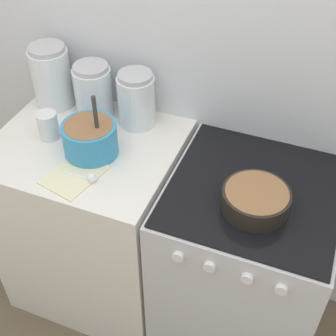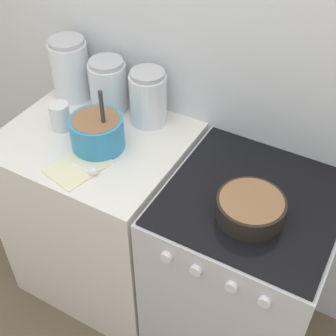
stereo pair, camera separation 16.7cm
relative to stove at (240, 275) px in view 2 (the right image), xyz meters
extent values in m
cube|color=silver|center=(-0.33, 0.34, 0.74)|extent=(4.46, 0.05, 2.40)
cube|color=silver|center=(-0.69, 0.00, 0.00)|extent=(0.73, 0.62, 0.92)
cube|color=silver|center=(0.00, 0.00, -0.01)|extent=(0.62, 0.62, 0.91)
cube|color=black|center=(0.00, 0.00, 0.45)|extent=(0.60, 0.60, 0.01)
cylinder|color=white|center=(-0.17, -0.32, 0.38)|extent=(0.04, 0.02, 0.04)
cylinder|color=white|center=(-0.06, -0.32, 0.38)|extent=(0.04, 0.02, 0.04)
cylinder|color=white|center=(0.06, -0.32, 0.38)|extent=(0.04, 0.02, 0.04)
cylinder|color=white|center=(0.17, -0.32, 0.38)|extent=(0.04, 0.02, 0.04)
cylinder|color=#338CBF|center=(-0.64, -0.03, 0.52)|extent=(0.21, 0.21, 0.13)
cylinder|color=#8C603D|center=(-0.64, -0.03, 0.56)|extent=(0.18, 0.18, 0.07)
cylinder|color=#333333|center=(-0.60, -0.03, 0.60)|extent=(0.02, 0.02, 0.24)
cylinder|color=black|center=(0.02, -0.09, 0.50)|extent=(0.23, 0.23, 0.07)
cylinder|color=#8C603D|center=(0.02, -0.09, 0.50)|extent=(0.21, 0.21, 0.06)
cylinder|color=silver|center=(-0.94, 0.21, 0.59)|extent=(0.17, 0.17, 0.25)
cylinder|color=olive|center=(-0.94, 0.21, 0.54)|extent=(0.15, 0.15, 0.15)
cylinder|color=#B2B2B7|center=(-0.94, 0.21, 0.72)|extent=(0.15, 0.15, 0.02)
cylinder|color=silver|center=(-0.75, 0.21, 0.56)|extent=(0.16, 0.16, 0.21)
cylinder|color=red|center=(-0.75, 0.21, 0.52)|extent=(0.14, 0.14, 0.12)
cylinder|color=#B2B2B7|center=(-0.75, 0.21, 0.68)|extent=(0.14, 0.14, 0.02)
cylinder|color=silver|center=(-0.55, 0.21, 0.57)|extent=(0.15, 0.15, 0.21)
cylinder|color=silver|center=(-0.55, 0.21, 0.52)|extent=(0.13, 0.13, 0.13)
cylinder|color=#B2B2B7|center=(-0.55, 0.21, 0.68)|extent=(0.14, 0.14, 0.02)
cylinder|color=silver|center=(-0.84, -0.01, 0.52)|extent=(0.08, 0.08, 0.11)
cube|color=beige|center=(-0.63, -0.17, 0.46)|extent=(0.21, 0.25, 0.01)
cylinder|color=white|center=(-0.61, -0.18, 0.47)|extent=(0.09, 0.01, 0.01)
sphere|color=white|center=(-0.56, -0.18, 0.48)|extent=(0.04, 0.04, 0.04)
camera|label=1|loc=(0.15, -1.21, 1.63)|focal=50.00mm
camera|label=2|loc=(0.30, -1.14, 1.63)|focal=50.00mm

